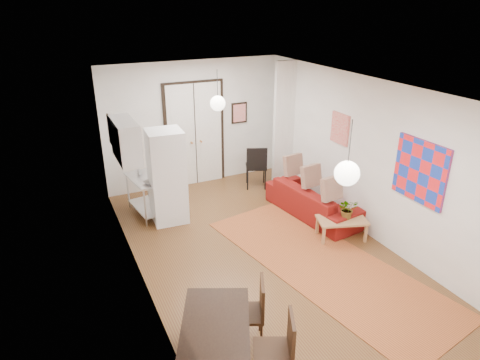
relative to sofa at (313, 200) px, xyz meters
name	(u,v)px	position (x,y,z in m)	size (l,w,h in m)	color
floor	(263,252)	(-1.61, -0.85, -0.32)	(7.00, 7.00, 0.00)	brown
ceiling	(267,88)	(-1.61, -0.85, 2.58)	(4.20, 7.00, 0.02)	white
wall_back	(194,124)	(-1.61, 2.65, 1.13)	(4.20, 0.02, 2.90)	silver
wall_front	(438,305)	(-1.61, -4.35, 1.13)	(4.20, 0.02, 2.90)	silver
wall_left	(137,200)	(-3.71, -0.85, 1.13)	(0.02, 7.00, 2.90)	silver
wall_right	(366,158)	(0.49, -0.85, 1.13)	(0.02, 7.00, 2.90)	silver
double_doors	(195,135)	(-1.61, 2.60, 0.88)	(1.44, 0.06, 2.50)	white
stub_partition	(284,125)	(0.24, 1.70, 1.13)	(0.50, 0.10, 2.90)	silver
wall_cabinet	(125,140)	(-3.53, 0.65, 1.58)	(0.35, 1.00, 0.70)	silver
painting_popart	(420,171)	(0.46, -2.10, 1.33)	(0.05, 1.00, 1.00)	red
painting_abstract	(340,129)	(0.46, -0.05, 1.48)	(0.05, 0.50, 0.60)	beige
poster_back	(239,113)	(-0.46, 2.62, 1.28)	(0.40, 0.03, 0.50)	red
print_left	(111,131)	(-3.68, 1.15, 1.63)	(0.03, 0.44, 0.54)	#9B6540
pendant_back	(218,103)	(-1.61, 1.15, 1.93)	(0.30, 0.30, 0.80)	white
pendant_front	(347,173)	(-1.61, -2.85, 1.93)	(0.30, 0.30, 0.80)	white
kilim_rug	(324,264)	(-0.85, -1.61, -0.31)	(1.72, 4.58, 0.01)	#A65429
sofa	(313,200)	(0.00, 0.00, 0.00)	(2.17, 0.85, 0.63)	maroon
coffee_table	(342,222)	(-0.06, -1.02, 0.03)	(1.00, 0.75, 0.40)	tan
potted_plant	(348,209)	(0.04, -1.02, 0.27)	(0.35, 0.30, 0.39)	#327135
kitchen_counter	(146,192)	(-3.09, 1.47, 0.19)	(0.67, 1.11, 0.81)	silver
bowl	(148,182)	(-3.09, 1.17, 0.51)	(0.19, 0.19, 0.05)	white
soap_bottle	(139,170)	(-3.14, 1.72, 0.57)	(0.08, 0.08, 0.17)	teal
fridge	(167,177)	(-2.75, 1.04, 0.62)	(0.66, 0.66, 1.87)	white
dining_table	(215,331)	(-3.36, -2.97, 0.35)	(1.26, 1.54, 0.75)	black
dining_chair_near	(243,303)	(-2.81, -2.53, 0.22)	(0.58, 0.69, 0.92)	#3A2012
dining_chair_far	(269,340)	(-2.81, -3.23, 0.22)	(0.58, 0.69, 0.92)	#3A2012
black_side_chair	(254,161)	(-0.42, 1.89, 0.29)	(0.62, 0.64, 1.03)	black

